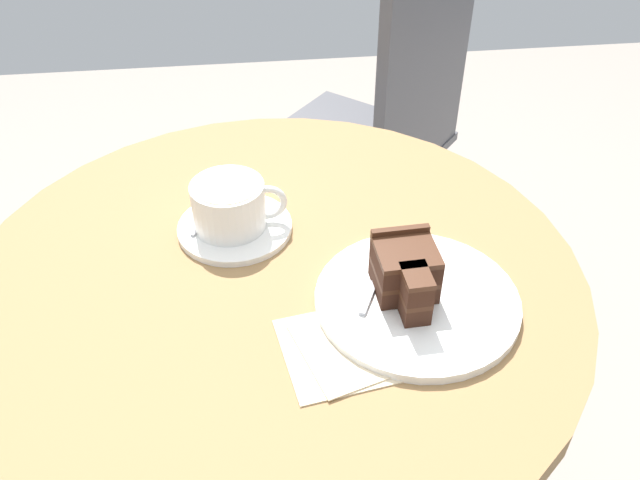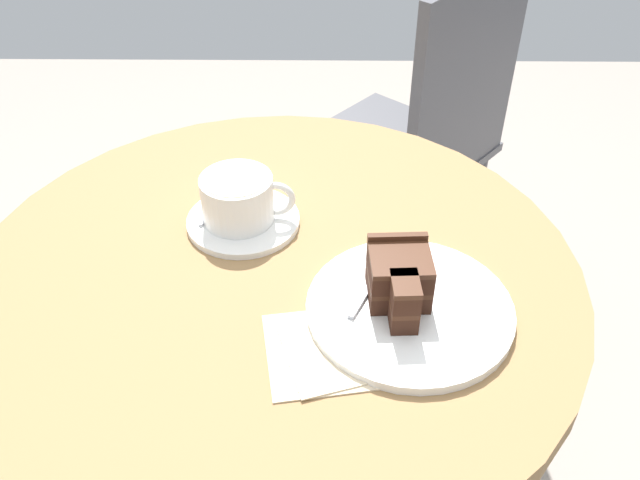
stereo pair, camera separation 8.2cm
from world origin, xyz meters
name	(u,v)px [view 1 (the left image)]	position (x,y,z in m)	size (l,w,h in m)	color
cafe_table	(277,337)	(0.00, 0.00, 0.61)	(0.77, 0.77, 0.73)	olive
saucer	(235,227)	(-0.04, 0.09, 0.73)	(0.15, 0.15, 0.01)	white
coffee_cup	(230,204)	(-0.05, 0.09, 0.77)	(0.13, 0.10, 0.06)	white
teaspoon	(221,207)	(-0.06, 0.13, 0.74)	(0.07, 0.09, 0.00)	#B7B7BC
cake_plate	(417,300)	(0.16, -0.08, 0.73)	(0.24, 0.24, 0.01)	white
cake_slice	(406,272)	(0.15, -0.07, 0.77)	(0.07, 0.10, 0.07)	#381E14
fork	(380,268)	(0.13, -0.03, 0.74)	(0.07, 0.12, 0.00)	#B7B7BC
napkin	(346,347)	(0.07, -0.14, 0.73)	(0.16, 0.14, 0.00)	beige
cafe_chair	(382,128)	(0.28, 0.67, 0.53)	(0.54, 0.54, 0.89)	#4C4C51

